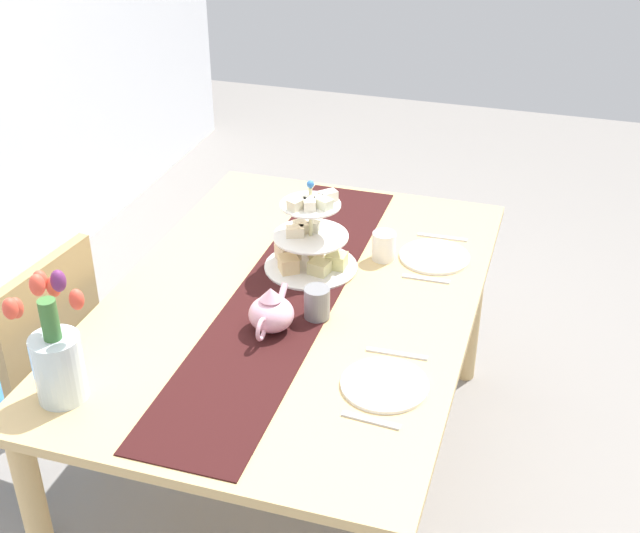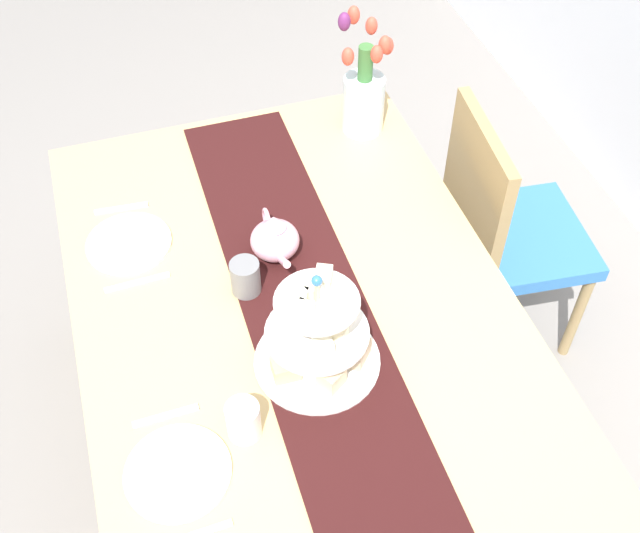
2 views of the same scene
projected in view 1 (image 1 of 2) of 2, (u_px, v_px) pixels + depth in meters
The scene contains 15 objects.
ground_plane at pixel (296, 476), 2.95m from camera, with size 8.00×8.00×0.00m, color gray.
dining_table at pixel (294, 321), 2.62m from camera, with size 1.63×1.09×0.74m.
chair_left at pixel (30, 371), 2.65m from camera, with size 0.46×0.46×0.91m.
table_runner at pixel (286, 295), 2.58m from camera, with size 1.57×0.31×0.00m, color black.
tiered_cake_stand at pixel (310, 243), 2.68m from camera, with size 0.30×0.30×0.30m.
teapot at pixel (271, 313), 2.39m from camera, with size 0.24×0.13×0.14m.
tulip_vase at pixel (56, 355), 2.09m from camera, with size 0.16×0.18×0.40m.
dinner_plate_left at pixel (385, 385), 2.19m from camera, with size 0.23×0.23×0.01m, color white.
fork_left at pixel (371, 420), 2.08m from camera, with size 0.02×0.15×0.01m, color silver.
knife_left at pixel (397, 354), 2.31m from camera, with size 0.01×0.17×0.01m, color silver.
dinner_plate_right at pixel (435, 257), 2.78m from camera, with size 0.23×0.23×0.01m, color white.
fork_right at pixel (426, 279), 2.66m from camera, with size 0.02×0.15×0.01m, color silver.
knife_right at pixel (442, 237), 2.90m from camera, with size 0.01×0.17×0.01m, color silver.
mug_grey at pixel (317, 303), 2.45m from camera, with size 0.08×0.08×0.10m, color slate.
mug_white_text at pixel (384, 246), 2.75m from camera, with size 0.08×0.08×0.10m, color white.
Camera 1 is at (-2.06, -0.72, 2.12)m, focal length 47.48 mm.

